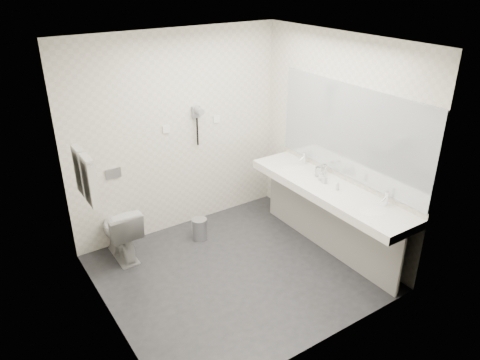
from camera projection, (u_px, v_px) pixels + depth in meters
floor at (236, 272)px, 5.14m from camera, size 2.80×2.80×0.00m
ceiling at (235, 43)px, 4.07m from camera, size 2.80×2.80×0.00m
wall_back at (178, 134)px, 5.58m from camera, size 2.80×0.00×2.80m
wall_front at (325, 227)px, 3.63m from camera, size 2.80×0.00×2.80m
wall_left at (99, 208)px, 3.90m from camera, size 0.00×2.60×2.60m
wall_right at (337, 143)px, 5.30m from camera, size 0.00×2.60×2.60m
vanity_counter at (328, 190)px, 5.21m from camera, size 0.55×2.20×0.10m
vanity_panel at (327, 222)px, 5.40m from camera, size 0.03×2.15×0.75m
vanity_post_near at (400, 265)px, 4.64m from camera, size 0.06×0.06×0.75m
vanity_post_far at (275, 189)px, 6.20m from camera, size 0.06×0.06×0.75m
mirror at (350, 132)px, 5.06m from camera, size 0.02×2.20×1.05m
basin_near at (373, 211)px, 4.70m from camera, size 0.40×0.31×0.05m
basin_far at (292, 168)px, 5.68m from camera, size 0.40×0.31×0.05m
faucet_near at (387, 198)px, 4.76m from camera, size 0.04×0.04×0.15m
faucet_far at (304, 158)px, 5.74m from camera, size 0.04×0.04×0.15m
soap_bottle_a at (325, 179)px, 5.24m from camera, size 0.05×0.05×0.11m
soap_bottle_b at (321, 176)px, 5.32m from camera, size 0.11×0.11×0.10m
soap_bottle_c at (338, 186)px, 5.09m from camera, size 0.05×0.05×0.10m
glass_left at (318, 172)px, 5.41m from camera, size 0.06×0.06×0.11m
glass_right at (324, 170)px, 5.46m from camera, size 0.08×0.08×0.12m
toilet at (120, 231)px, 5.29m from camera, size 0.38×0.67×0.68m
flush_plate at (113, 173)px, 5.27m from camera, size 0.18×0.02×0.12m
pedal_bin at (200, 229)px, 5.71m from camera, size 0.21×0.21×0.26m
bin_lid at (199, 220)px, 5.65m from camera, size 0.19×0.19×0.02m
towel_rail at (81, 154)px, 4.21m from camera, size 0.02×0.62×0.02m
towel_near at (90, 181)px, 4.21m from camera, size 0.07×0.24×0.48m
towel_far at (81, 171)px, 4.42m from camera, size 0.07×0.24×0.48m
dryer_cradle at (196, 112)px, 5.58m from camera, size 0.10×0.04×0.14m
dryer_barrel at (199, 111)px, 5.51m from camera, size 0.08×0.14×0.08m
dryer_cord at (197, 132)px, 5.67m from camera, size 0.02×0.02×0.35m
switch_plate_a at (166, 129)px, 5.45m from camera, size 0.09×0.02×0.09m
switch_plate_b at (217, 119)px, 5.80m from camera, size 0.09×0.02×0.09m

